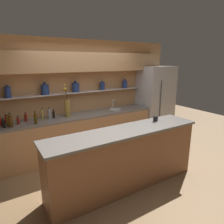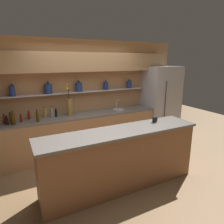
{
  "view_description": "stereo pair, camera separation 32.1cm",
  "coord_description": "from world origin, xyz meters",
  "px_view_note": "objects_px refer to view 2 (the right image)",
  "views": [
    {
      "loc": [
        -1.81,
        -2.87,
        2.12
      ],
      "look_at": [
        0.24,
        0.44,
        1.12
      ],
      "focal_mm": 32.0,
      "sensor_mm": 36.0,
      "label": 1
    },
    {
      "loc": [
        -1.53,
        -3.03,
        2.12
      ],
      "look_at": [
        0.24,
        0.44,
        1.12
      ],
      "focal_mm": 32.0,
      "sensor_mm": 36.0,
      "label": 2
    }
  ],
  "objects_px": {
    "refrigerator": "(161,103)",
    "coffee_mug": "(155,120)",
    "bottle_sauce_2": "(10,117)",
    "flower_vase": "(70,106)",
    "bottle_spirit_6": "(45,113)",
    "bottle_oil_10": "(11,119)",
    "sink_fixture": "(118,109)",
    "bottle_sauce_0": "(21,119)",
    "bottle_sauce_3": "(7,121)",
    "bottle_sauce_4": "(29,116)",
    "bottle_sauce_9": "(56,113)",
    "bottle_sauce_5": "(4,119)",
    "bottle_spirit_1": "(13,119)",
    "bottle_oil_7": "(37,117)",
    "bottle_spirit_8": "(52,113)"
  },
  "relations": [
    {
      "from": "flower_vase",
      "to": "bottle_spirit_6",
      "type": "bearing_deg",
      "value": 170.63
    },
    {
      "from": "bottle_sauce_3",
      "to": "bottle_spirit_6",
      "type": "xyz_separation_m",
      "value": [
        0.74,
        0.2,
        0.02
      ]
    },
    {
      "from": "bottle_sauce_0",
      "to": "bottle_sauce_3",
      "type": "xyz_separation_m",
      "value": [
        -0.25,
        -0.07,
        0.01
      ]
    },
    {
      "from": "bottle_sauce_9",
      "to": "bottle_oil_10",
      "type": "distance_m",
      "value": 0.89
    },
    {
      "from": "flower_vase",
      "to": "bottle_sauce_4",
      "type": "distance_m",
      "value": 0.87
    },
    {
      "from": "bottle_spirit_1",
      "to": "bottle_sauce_5",
      "type": "relative_size",
      "value": 1.44
    },
    {
      "from": "bottle_sauce_5",
      "to": "bottle_spirit_6",
      "type": "height_order",
      "value": "bottle_spirit_6"
    },
    {
      "from": "bottle_oil_7",
      "to": "bottle_sauce_0",
      "type": "bearing_deg",
      "value": 155.06
    },
    {
      "from": "bottle_sauce_4",
      "to": "bottle_oil_10",
      "type": "height_order",
      "value": "bottle_oil_10"
    },
    {
      "from": "bottle_sauce_4",
      "to": "bottle_oil_7",
      "type": "bearing_deg",
      "value": -63.27
    },
    {
      "from": "bottle_sauce_0",
      "to": "bottle_sauce_9",
      "type": "relative_size",
      "value": 0.87
    },
    {
      "from": "bottle_spirit_1",
      "to": "bottle_sauce_4",
      "type": "bearing_deg",
      "value": 40.03
    },
    {
      "from": "flower_vase",
      "to": "bottle_spirit_6",
      "type": "distance_m",
      "value": 0.54
    },
    {
      "from": "bottle_sauce_0",
      "to": "bottle_oil_10",
      "type": "height_order",
      "value": "bottle_oil_10"
    },
    {
      "from": "bottle_sauce_5",
      "to": "bottle_sauce_9",
      "type": "bearing_deg",
      "value": 0.52
    },
    {
      "from": "bottle_oil_7",
      "to": "coffee_mug",
      "type": "height_order",
      "value": "bottle_oil_7"
    },
    {
      "from": "sink_fixture",
      "to": "coffee_mug",
      "type": "distance_m",
      "value": 1.51
    },
    {
      "from": "bottle_sauce_0",
      "to": "bottle_sauce_2",
      "type": "distance_m",
      "value": 0.26
    },
    {
      "from": "bottle_sauce_2",
      "to": "bottle_oil_10",
      "type": "relative_size",
      "value": 0.86
    },
    {
      "from": "bottle_sauce_0",
      "to": "bottle_sauce_2",
      "type": "bearing_deg",
      "value": 137.29
    },
    {
      "from": "bottle_sauce_3",
      "to": "bottle_sauce_4",
      "type": "bearing_deg",
      "value": 26.11
    },
    {
      "from": "refrigerator",
      "to": "bottle_spirit_6",
      "type": "relative_size",
      "value": 8.25
    },
    {
      "from": "flower_vase",
      "to": "bottle_sauce_3",
      "type": "xyz_separation_m",
      "value": [
        -1.26,
        -0.12,
        -0.13
      ]
    },
    {
      "from": "bottle_sauce_2",
      "to": "coffee_mug",
      "type": "relative_size",
      "value": 1.76
    },
    {
      "from": "bottle_spirit_1",
      "to": "coffee_mug",
      "type": "distance_m",
      "value": 2.69
    },
    {
      "from": "bottle_sauce_2",
      "to": "bottle_spirit_6",
      "type": "distance_m",
      "value": 0.68
    },
    {
      "from": "bottle_sauce_0",
      "to": "sink_fixture",
      "type": "bearing_deg",
      "value": 0.42
    },
    {
      "from": "sink_fixture",
      "to": "bottle_spirit_6",
      "type": "bearing_deg",
      "value": 176.25
    },
    {
      "from": "bottle_sauce_0",
      "to": "bottle_oil_10",
      "type": "distance_m",
      "value": 0.18
    },
    {
      "from": "bottle_sauce_4",
      "to": "flower_vase",
      "type": "bearing_deg",
      "value": -5.89
    },
    {
      "from": "bottle_sauce_9",
      "to": "bottle_sauce_3",
      "type": "bearing_deg",
      "value": -171.31
    },
    {
      "from": "bottle_spirit_1",
      "to": "bottle_oil_7",
      "type": "bearing_deg",
      "value": -2.48
    },
    {
      "from": "refrigerator",
      "to": "bottle_spirit_1",
      "type": "relative_size",
      "value": 7.17
    },
    {
      "from": "sink_fixture",
      "to": "bottle_spirit_1",
      "type": "relative_size",
      "value": 1.09
    },
    {
      "from": "flower_vase",
      "to": "bottle_sauce_5",
      "type": "relative_size",
      "value": 3.73
    },
    {
      "from": "flower_vase",
      "to": "coffee_mug",
      "type": "distance_m",
      "value": 1.92
    },
    {
      "from": "bottle_sauce_3",
      "to": "bottle_oil_7",
      "type": "relative_size",
      "value": 0.73
    },
    {
      "from": "sink_fixture",
      "to": "bottle_sauce_0",
      "type": "height_order",
      "value": "sink_fixture"
    },
    {
      "from": "flower_vase",
      "to": "bottle_oil_10",
      "type": "distance_m",
      "value": 1.19
    },
    {
      "from": "bottle_sauce_5",
      "to": "bottle_sauce_4",
      "type": "bearing_deg",
      "value": 8.02
    },
    {
      "from": "sink_fixture",
      "to": "bottle_sauce_0",
      "type": "relative_size",
      "value": 1.82
    },
    {
      "from": "bottle_spirit_1",
      "to": "bottle_sauce_2",
      "type": "relative_size",
      "value": 1.49
    },
    {
      "from": "bottle_sauce_2",
      "to": "bottle_sauce_3",
      "type": "xyz_separation_m",
      "value": [
        -0.06,
        -0.25,
        -0.0
      ]
    },
    {
      "from": "flower_vase",
      "to": "bottle_spirit_6",
      "type": "height_order",
      "value": "flower_vase"
    },
    {
      "from": "refrigerator",
      "to": "coffee_mug",
      "type": "xyz_separation_m",
      "value": [
        -1.38,
        -1.45,
        0.08
      ]
    },
    {
      "from": "bottle_spirit_1",
      "to": "bottle_spirit_6",
      "type": "relative_size",
      "value": 1.15
    },
    {
      "from": "bottle_spirit_6",
      "to": "coffee_mug",
      "type": "height_order",
      "value": "bottle_spirit_6"
    },
    {
      "from": "sink_fixture",
      "to": "refrigerator",
      "type": "bearing_deg",
      "value": -2.12
    },
    {
      "from": "bottle_oil_7",
      "to": "bottle_spirit_8",
      "type": "distance_m",
      "value": 0.39
    },
    {
      "from": "bottle_oil_10",
      "to": "bottle_sauce_5",
      "type": "bearing_deg",
      "value": 148.06
    }
  ]
}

